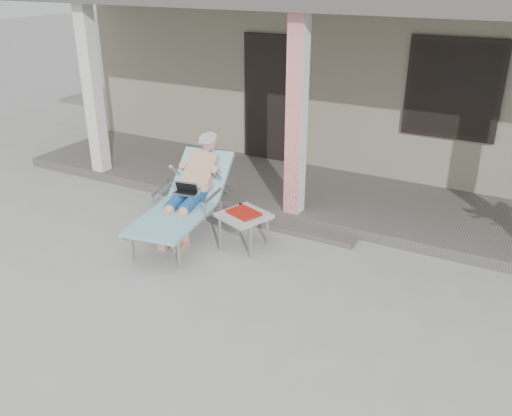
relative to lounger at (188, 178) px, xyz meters
The scene contains 7 objects.
ground 1.77m from the lounger, 47.89° to the right, with size 60.00×60.00×0.00m, color #9E9E99.
house 5.50m from the lounger, 78.66° to the left, with size 10.40×5.40×3.30m.
porch_deck 2.22m from the lounger, 59.68° to the left, with size 10.00×2.00×0.15m, color #605B56.
porch_overhang 2.89m from the lounger, 58.91° to the left, with size 10.00×2.30×2.85m.
porch_step 1.46m from the lounger, 32.22° to the left, with size 2.00×0.30×0.07m, color #605B56.
lounger is the anchor object (origin of this frame).
side_table 0.92m from the lounger, ahead, with size 0.70×0.70×0.49m.
Camera 1 is at (2.77, -4.11, 3.25)m, focal length 38.00 mm.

